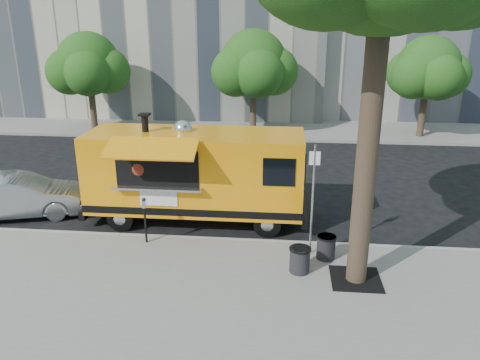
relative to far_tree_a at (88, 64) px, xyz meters
The scene contains 14 objects.
ground 16.30m from the far_tree_a, 50.89° to the right, with size 120.00×120.00×0.00m, color black.
sidewalk 19.48m from the far_tree_a, 58.47° to the right, with size 60.00×6.00×0.15m, color gray.
curb 16.99m from the far_tree_a, 52.92° to the right, with size 60.00×0.14×0.16m, color #999993.
far_sidewalk 10.73m from the far_tree_a, ahead, with size 60.00×5.00×0.15m, color gray.
tree_well 20.00m from the far_tree_a, 50.16° to the right, with size 1.20×1.20×0.02m, color black.
far_tree_a is the anchor object (origin of this frame).
far_tree_b 9.01m from the far_tree_a, ahead, with size 3.60×3.60×5.50m.
far_tree_c 18.00m from the far_tree_a, ahead, with size 3.24×3.24×5.21m.
sign_post 18.14m from the far_tree_a, 50.17° to the right, with size 0.28×0.06×3.00m.
parking_meter 15.59m from the far_tree_a, 62.85° to the right, with size 0.11×0.11×1.33m.
food_truck 14.39m from the far_tree_a, 55.52° to the right, with size 6.89×3.17×3.40m.
sedan 12.52m from the far_tree_a, 79.01° to the right, with size 1.46×4.20×1.38m, color #9C9FA2.
trash_bin_left 18.93m from the far_tree_a, 52.89° to the right, with size 0.54×0.54×0.65m.
trash_bin_right 18.77m from the far_tree_a, 49.72° to the right, with size 0.53×0.53×0.63m.
Camera 1 is at (0.78, -12.92, 6.11)m, focal length 35.00 mm.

